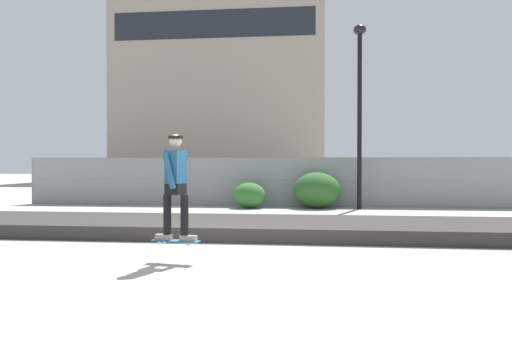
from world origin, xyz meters
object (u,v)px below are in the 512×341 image
Objects in this scene: skateboard at (176,241)px; street_lamp at (360,94)px; shrub_center at (317,190)px; parked_car_near at (228,182)px; parked_car_mid at (373,182)px; skater at (176,180)px; shrub_left at (249,195)px.

street_lamp is at bearing 68.01° from skateboard.
skateboard is 0.49× the size of shrub_center.
skateboard is 0.19× the size of parked_car_near.
skater is at bearing -110.07° from parked_car_mid.
shrub_left is at bearing 90.05° from skateboard.
shrub_left is at bearing 90.05° from skater.
shrub_center reaches higher than shrub_left.
street_lamp is 3.89× the size of shrub_center.
shrub_center is (-1.50, 0.15, -3.44)m from street_lamp.
parked_car_mid reaches higher than shrub_center.
street_lamp is 3.76m from shrub_center.
skater is 14.22m from parked_car_mid.
street_lamp is 5.36m from shrub_left.
parked_car_mid is at bearing 54.76° from shrub_center.
street_lamp is (3.93, 9.74, 2.74)m from skater.
skater is 9.68m from shrub_left.
parked_car_mid is 4.24m from shrub_center.
parked_car_near reaches higher than skateboard.
parked_car_near reaches higher than shrub_center.
shrub_left is (-0.01, 9.64, -0.90)m from skater.
shrub_center is at bearing 76.18° from skater.
parked_car_near is at bearing 112.10° from shrub_left.
skateboard is 0.13× the size of street_lamp.
skater is 0.39× the size of parked_car_near.
street_lamp is at bearing -104.64° from parked_car_mid.
skateboard is at bearing -110.07° from parked_car_mid.
street_lamp is 1.48× the size of parked_car_near.
street_lamp reaches higher than shrub_left.
street_lamp reaches higher than shrub_center.
street_lamp is at bearing 68.01° from skater.
skater is 0.26× the size of street_lamp.
street_lamp is 6.95m from parked_car_near.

